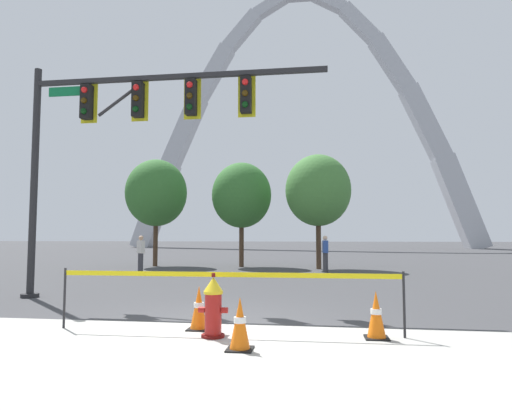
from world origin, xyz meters
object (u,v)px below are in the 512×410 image
fire_hydrant (213,307)px  pedestrian_walking_left (325,253)px  monument_arch (300,130)px  traffic_cone_by_hydrant (199,308)px  traffic_cone_curb_edge (376,315)px  traffic_signal_gantry (122,125)px  pedestrian_standing_center (141,254)px  traffic_cone_mid_sidewalk (240,324)px

fire_hydrant → pedestrian_walking_left: 12.64m
fire_hydrant → monument_arch: size_ratio=0.02×
traffic_cone_by_hydrant → traffic_cone_curb_edge: same height
traffic_signal_gantry → pedestrian_walking_left: (5.32, 8.84, -3.59)m
monument_arch → pedestrian_standing_center: monument_arch is taller
traffic_cone_mid_sidewalk → pedestrian_walking_left: bearing=83.6°
traffic_cone_by_hydrant → traffic_cone_mid_sidewalk: 1.48m
traffic_signal_gantry → pedestrian_walking_left: traffic_signal_gantry is taller
traffic_cone_curb_edge → traffic_cone_by_hydrant: bearing=175.2°
traffic_cone_mid_sidewalk → pedestrian_walking_left: size_ratio=0.46×
traffic_cone_curb_edge → monument_arch: 53.60m
monument_arch → traffic_signal_gantry: bearing=-93.7°
traffic_cone_curb_edge → traffic_signal_gantry: 7.84m
traffic_cone_mid_sidewalk → pedestrian_walking_left: 13.26m
monument_arch → pedestrian_walking_left: size_ratio=29.76×
monument_arch → traffic_cone_mid_sidewalk: bearing=-89.1°
pedestrian_walking_left → traffic_cone_by_hydrant: bearing=-101.3°
traffic_cone_by_hydrant → pedestrian_walking_left: size_ratio=0.46×
traffic_cone_curb_edge → pedestrian_walking_left: bearing=92.2°
traffic_cone_by_hydrant → traffic_cone_curb_edge: 2.87m
traffic_cone_mid_sidewalk → fire_hydrant: bearing=128.0°
fire_hydrant → traffic_signal_gantry: (-3.30, 3.64, 3.94)m
fire_hydrant → traffic_cone_curb_edge: size_ratio=1.36×
traffic_cone_by_hydrant → traffic_cone_mid_sidewalk: bearing=-52.4°
traffic_cone_mid_sidewalk → traffic_signal_gantry: traffic_signal_gantry is taller
traffic_cone_curb_edge → pedestrian_standing_center: pedestrian_standing_center is taller
monument_arch → fire_hydrant: bearing=-89.7°
fire_hydrant → traffic_signal_gantry: traffic_signal_gantry is taller
traffic_cone_by_hydrant → pedestrian_standing_center: pedestrian_standing_center is taller
traffic_cone_mid_sidewalk → monument_arch: bearing=90.9°
fire_hydrant → pedestrian_walking_left: pedestrian_walking_left is taller
traffic_signal_gantry → pedestrian_walking_left: size_ratio=4.92×
traffic_cone_by_hydrant → traffic_cone_curb_edge: size_ratio=1.00×
traffic_cone_by_hydrant → pedestrian_standing_center: (-5.41, 10.43, 0.46)m
traffic_cone_by_hydrant → pedestrian_walking_left: 12.23m
fire_hydrant → traffic_cone_curb_edge: fire_hydrant is taller
fire_hydrant → traffic_cone_mid_sidewalk: size_ratio=1.36×
traffic_signal_gantry → monument_arch: (3.06, 47.79, 11.63)m
traffic_cone_mid_sidewalk → traffic_signal_gantry: size_ratio=0.09×
traffic_cone_by_hydrant → monument_arch: 53.30m
traffic_cone_mid_sidewalk → traffic_cone_curb_edge: same height
pedestrian_standing_center → pedestrian_walking_left: bearing=11.3°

